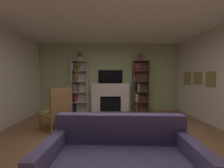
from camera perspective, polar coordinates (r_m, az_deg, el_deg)
The scene contains 11 objects.
ground_plane at distance 2.82m, azimuth 0.98°, elevation -25.79°, with size 6.91×6.91×0.00m, color #906543.
wall_back_accent at distance 5.39m, azimuth -0.71°, elevation 2.80°, with size 5.74×0.06×2.73m, color #A7B782.
ceiling at distance 2.86m, azimuth 1.03°, elevation 32.32°, with size 5.74×5.88×0.06m, color white.
fireplace at distance 5.30m, azimuth -0.66°, elevation -5.53°, with size 1.59×0.52×1.13m.
tv at distance 5.33m, azimuth -0.69°, elevation 3.14°, with size 0.96×0.06×0.53m, color black.
bookshelf_left at distance 5.36m, azimuth -14.33°, elevation -0.74°, with size 0.62×0.33×2.02m.
bookshelf_right at distance 5.39m, azimuth 11.36°, elevation -0.91°, with size 0.62×0.33×2.02m.
potted_plant at distance 5.38m, azimuth -13.77°, elevation 11.66°, with size 0.20×0.20×0.32m.
vase_with_flowers at distance 5.44m, azimuth 12.30°, elevation 11.23°, with size 0.16×0.16×0.43m.
couch at distance 1.85m, azimuth 3.81°, elevation -32.15°, with size 1.82×0.98×0.84m.
armchair at distance 3.75m, azimuth -22.36°, elevation -10.18°, with size 0.83×0.83×1.09m.
Camera 1 is at (-0.14, -2.48, 1.34)m, focal length 21.22 mm.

